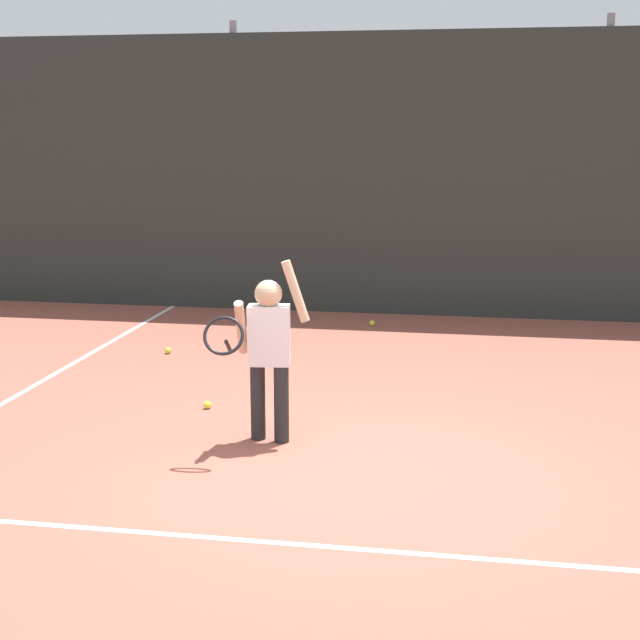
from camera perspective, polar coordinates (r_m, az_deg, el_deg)
ground_plane at (r=6.46m, az=1.45°, el=-9.01°), size 20.00×20.00×0.00m
court_line_baseline at (r=5.35m, az=-0.57°, el=-13.55°), size 9.00×0.05×0.00m
court_line_sideline at (r=8.34m, az=-18.73°, el=-4.82°), size 0.05×9.00×0.00m
back_fence_windscreen at (r=11.45m, az=5.63°, el=8.70°), size 13.56×0.08×3.39m
fence_post_1 at (r=11.89m, az=-5.15°, el=9.18°), size 0.09×0.09×3.54m
fence_post_2 at (r=11.55m, az=16.78°, el=8.66°), size 0.09×0.09×3.54m
tennis_player at (r=6.80m, az=-3.24°, el=-1.56°), size 0.66×0.63×1.35m
tennis_ball_1 at (r=10.93m, az=3.19°, el=-0.19°), size 0.07×0.07×0.07m
tennis_ball_2 at (r=7.80m, az=-6.87°, el=-5.15°), size 0.07×0.07×0.07m
tennis_ball_3 at (r=9.71m, az=-9.24°, el=-1.85°), size 0.07×0.07×0.07m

